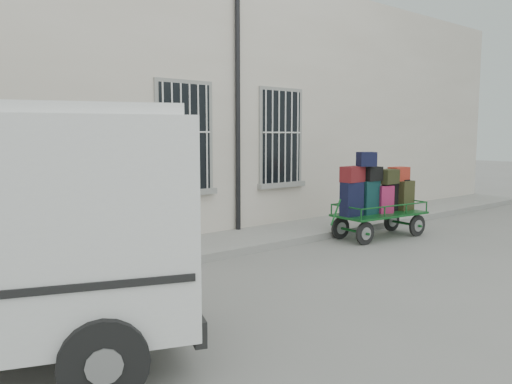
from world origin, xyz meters
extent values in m
plane|color=slate|center=(0.00, 0.00, 0.00)|extent=(80.00, 80.00, 0.00)
cube|color=beige|center=(0.00, 5.50, 3.00)|extent=(24.00, 5.00, 6.00)
cylinder|color=black|center=(0.95, 2.92, 2.80)|extent=(0.11, 0.11, 5.60)
cube|color=black|center=(-0.40, 2.98, 2.25)|extent=(1.20, 0.08, 2.20)
cube|color=gray|center=(-0.40, 2.96, 1.09)|extent=(1.45, 0.22, 0.12)
cube|color=black|center=(2.30, 2.98, 2.25)|extent=(1.20, 0.08, 2.20)
cube|color=gray|center=(2.30, 2.96, 1.09)|extent=(1.45, 0.22, 0.12)
cube|color=gray|center=(0.00, 2.20, 0.07)|extent=(24.00, 1.70, 0.15)
cylinder|color=black|center=(2.42, 0.47, 0.25)|extent=(0.49, 0.11, 0.49)
cylinder|color=gray|center=(2.42, 0.47, 0.25)|extent=(0.28, 0.12, 0.27)
cylinder|color=black|center=(2.50, 1.21, 0.25)|extent=(0.49, 0.11, 0.49)
cylinder|color=gray|center=(2.50, 1.21, 0.25)|extent=(0.28, 0.12, 0.27)
cylinder|color=black|center=(4.08, 0.30, 0.25)|extent=(0.49, 0.11, 0.49)
cylinder|color=gray|center=(4.08, 0.30, 0.25)|extent=(0.28, 0.12, 0.27)
cylinder|color=black|center=(4.15, 1.04, 0.25)|extent=(0.49, 0.11, 0.49)
cylinder|color=gray|center=(4.15, 1.04, 0.25)|extent=(0.28, 0.12, 0.27)
cube|color=#12511F|center=(3.29, 0.75, 0.54)|extent=(2.25, 1.19, 0.05)
cylinder|color=#12511F|center=(1.97, 0.89, 0.69)|extent=(0.29, 0.07, 0.55)
cube|color=black|center=(2.45, 0.87, 0.93)|extent=(0.48, 0.34, 0.73)
cube|color=black|center=(2.45, 0.87, 1.31)|extent=(0.19, 0.16, 0.03)
cube|color=#0D3131|center=(2.96, 0.80, 0.93)|extent=(0.48, 0.25, 0.74)
cube|color=black|center=(2.96, 0.80, 1.31)|extent=(0.20, 0.14, 0.03)
cube|color=maroon|center=(3.34, 0.66, 0.87)|extent=(0.39, 0.30, 0.61)
cube|color=black|center=(3.34, 0.66, 1.19)|extent=(0.15, 0.12, 0.03)
cube|color=black|center=(3.78, 0.82, 0.89)|extent=(0.39, 0.30, 0.65)
cube|color=black|center=(3.78, 0.82, 1.22)|extent=(0.15, 0.13, 0.03)
cube|color=#2D2D16|center=(4.10, 0.65, 0.90)|extent=(0.45, 0.24, 0.68)
cube|color=black|center=(4.10, 0.65, 1.26)|extent=(0.19, 0.13, 0.03)
cube|color=#5D1812|center=(2.49, 0.89, 1.46)|extent=(0.54, 0.35, 0.34)
cube|color=black|center=(3.01, 0.81, 1.45)|extent=(0.45, 0.33, 0.31)
cube|color=#2A2D16|center=(3.49, 0.72, 1.37)|extent=(0.52, 0.35, 0.32)
cube|color=maroon|center=(3.99, 0.77, 1.40)|extent=(0.49, 0.33, 0.32)
cube|color=black|center=(2.77, 0.75, 1.78)|extent=(0.46, 0.44, 0.31)
cube|color=black|center=(-3.14, -1.42, 1.78)|extent=(0.60, 1.49, 0.62)
cube|color=black|center=(-3.15, -1.41, 0.48)|extent=(0.85, 1.99, 0.25)
cube|color=white|center=(-3.10, -1.43, 0.74)|extent=(0.20, 0.45, 0.14)
cylinder|color=black|center=(-4.30, -2.08, 0.38)|extent=(0.80, 0.50, 0.77)
cylinder|color=black|center=(-3.57, -0.14, 0.38)|extent=(0.80, 0.50, 0.77)
camera|label=1|loc=(-5.87, -6.03, 2.28)|focal=35.00mm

